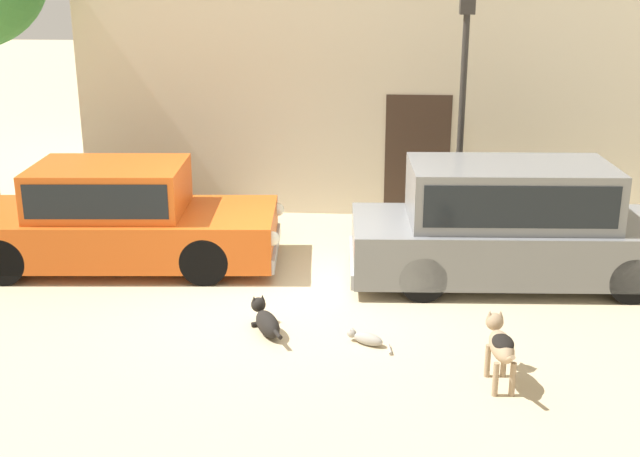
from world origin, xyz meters
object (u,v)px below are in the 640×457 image
Objects in this scene: parked_sedan_nearest at (114,216)px; stray_cat at (366,338)px; parked_sedan_second at (513,222)px; stray_dog_tan at (501,344)px; street_lamp at (463,86)px; stray_dog_spotted at (266,321)px.

parked_sedan_nearest reaches higher than stray_cat.
stray_dog_tan is (-0.55, -2.97, -0.40)m from parked_sedan_second.
street_lamp reaches higher than parked_sedan_second.
street_lamp reaches higher than stray_dog_tan.
street_lamp is at bearing 103.49° from parked_sedan_second.
street_lamp reaches higher than stray_cat.
stray_dog_spotted is at bearing -45.05° from parked_sedan_nearest.
parked_sedan_nearest is 1.29× the size of street_lamp.
parked_sedan_second is at bearing -84.21° from stray_dog_spotted.
stray_dog_spotted is 2.78m from stray_dog_tan.
stray_dog_tan is at bearing -103.41° from parked_sedan_second.
parked_sedan_second is 5.18× the size of stray_dog_spotted.
stray_dog_tan is at bearing -138.24° from stray_dog_spotted.
parked_sedan_second is at bearing -14.58° from stray_dog_tan.
parked_sedan_second is 2.54m from street_lamp.
stray_cat is at bearing -37.15° from parked_sedan_nearest.
street_lamp is (5.01, 1.69, 1.67)m from parked_sedan_nearest.
parked_sedan_second is (5.58, -0.23, 0.12)m from parked_sedan_nearest.
parked_sedan_nearest is at bearing -161.31° from street_lamp.
parked_sedan_second is 1.24× the size of street_lamp.
stray_cat is at bearing -134.74° from parked_sedan_second.
stray_dog_tan is at bearing 175.91° from stray_cat.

